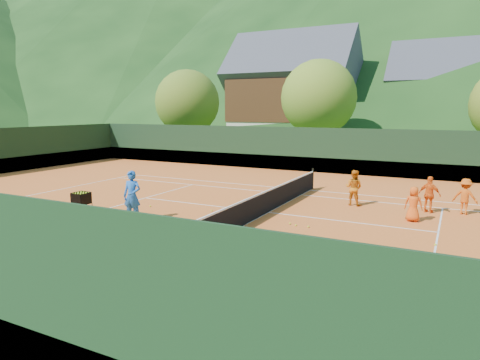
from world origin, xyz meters
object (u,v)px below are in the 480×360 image
at_px(ball_hopper, 81,199).
at_px(chalet_mid, 453,102).
at_px(student_d, 465,197).
at_px(student_c, 413,204).
at_px(student_a, 354,188).
at_px(tennis_net, 268,201).
at_px(student_b, 430,195).
at_px(chalet_left, 293,96).
at_px(coach, 132,196).

distance_m(ball_hopper, chalet_mid, 40.22).
bearing_deg(student_d, student_c, 61.41).
bearing_deg(chalet_mid, student_a, -95.85).
xyz_separation_m(tennis_net, ball_hopper, (-6.18, -4.10, 0.25)).
height_order(student_b, student_c, student_b).
bearing_deg(tennis_net, student_c, 12.33).
bearing_deg(chalet_left, student_a, -64.62).
xyz_separation_m(student_b, chalet_left, (-15.90, 27.02, 4.87)).
xyz_separation_m(student_a, chalet_left, (-12.82, 27.03, 4.84)).
bearing_deg(coach, chalet_left, 87.87).
relative_size(student_b, tennis_net, 0.13).
distance_m(student_b, chalet_left, 31.73).
bearing_deg(coach, chalet_mid, 62.83).
height_order(student_a, student_c, student_a).
relative_size(student_b, chalet_mid, 0.12).
relative_size(student_a, student_c, 1.17).
xyz_separation_m(coach, student_b, (9.99, 6.51, -0.20)).
xyz_separation_m(student_b, tennis_net, (-5.90, -2.98, -0.26)).
bearing_deg(student_c, student_b, -102.28).
bearing_deg(student_a, ball_hopper, 47.59).
bearing_deg(chalet_mid, ball_hopper, -107.73).
relative_size(tennis_net, chalet_left, 0.87).
distance_m(student_c, chalet_left, 33.06).
bearing_deg(ball_hopper, coach, 15.05).
bearing_deg(coach, student_d, 19.22).
height_order(student_a, chalet_left, chalet_left).
distance_m(coach, student_c, 10.66).
bearing_deg(student_b, ball_hopper, 48.59).
height_order(student_c, chalet_left, chalet_left).
bearing_deg(student_c, student_d, -127.31).
xyz_separation_m(student_c, chalet_mid, (0.55, 32.81, 4.30)).
bearing_deg(student_d, ball_hopper, 39.56).
bearing_deg(student_a, student_c, 155.35).
distance_m(coach, chalet_left, 34.37).
xyz_separation_m(student_b, student_c, (-0.45, -1.79, -0.09)).
bearing_deg(student_c, student_a, -32.35).
xyz_separation_m(coach, student_d, (11.29, 6.88, -0.23)).
distance_m(student_b, tennis_net, 6.61).
height_order(tennis_net, ball_hopper, tennis_net).
relative_size(tennis_net, ball_hopper, 12.07).
bearing_deg(chalet_left, tennis_net, -71.57).
relative_size(coach, ball_hopper, 1.92).
distance_m(coach, chalet_mid, 39.08).
bearing_deg(student_b, coach, 51.33).
height_order(student_d, ball_hopper, student_d).
distance_m(chalet_left, chalet_mid, 16.51).
height_order(coach, student_d, coach).
height_order(ball_hopper, chalet_mid, chalet_mid).
relative_size(student_d, ball_hopper, 1.46).
xyz_separation_m(student_c, student_d, (1.75, 2.15, 0.06)).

